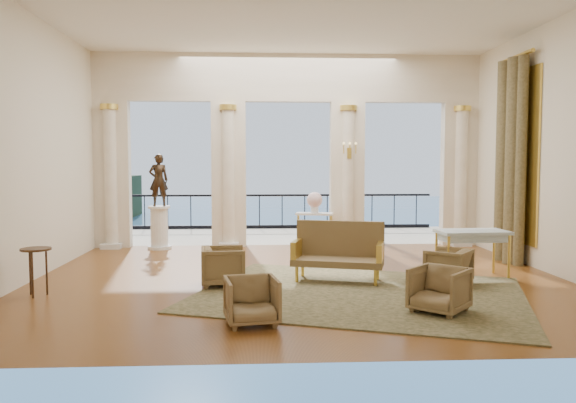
{
  "coord_description": "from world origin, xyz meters",
  "views": [
    {
      "loc": [
        -0.69,
        -9.42,
        1.99
      ],
      "look_at": [
        -0.17,
        0.6,
        1.29
      ],
      "focal_mm": 35.0,
      "sensor_mm": 36.0,
      "label": 1
    }
  ],
  "objects": [
    {
      "name": "rug",
      "position": [
        0.82,
        -1.14,
        0.01
      ],
      "size": [
        5.71,
        5.06,
        0.02
      ],
      "primitive_type": "cube",
      "rotation": [
        0.0,
        0.0,
        -0.34
      ],
      "color": "#2B311A",
      "rests_on": "ground"
    },
    {
      "name": "curtain",
      "position": [
        4.28,
        1.5,
        2.02
      ],
      "size": [
        0.33,
        1.4,
        4.09
      ],
      "color": "#4A4326",
      "rests_on": "ground"
    },
    {
      "name": "headland",
      "position": [
        -30.0,
        70.0,
        -3.0
      ],
      "size": [
        22.0,
        18.0,
        6.0
      ],
      "primitive_type": "cube",
      "color": "black",
      "rests_on": "sea"
    },
    {
      "name": "armchair_a",
      "position": [
        -0.78,
        -2.63,
        0.32
      ],
      "size": [
        0.72,
        0.69,
        0.65
      ],
      "primitive_type": "imported",
      "rotation": [
        0.0,
        0.0,
        0.18
      ],
      "color": "#48381C",
      "rests_on": "ground"
    },
    {
      "name": "floor",
      "position": [
        0.0,
        0.0,
        0.0
      ],
      "size": [
        9.0,
        9.0,
        0.0
      ],
      "primitive_type": "plane",
      "color": "#542A0F",
      "rests_on": "ground"
    },
    {
      "name": "console_table",
      "position": [
        0.6,
        3.55,
        0.67
      ],
      "size": [
        0.91,
        0.53,
        0.81
      ],
      "rotation": [
        0.0,
        0.0,
        -0.24
      ],
      "color": "silver",
      "rests_on": "ground"
    },
    {
      "name": "palm_tree",
      "position": [
        2.0,
        6.6,
        4.09
      ],
      "size": [
        2.0,
        2.0,
        4.5
      ],
      "color": "#4C3823",
      "rests_on": "terrace"
    },
    {
      "name": "armchair_b",
      "position": [
        1.68,
        -2.23,
        0.34
      ],
      "size": [
        0.9,
        0.9,
        0.67
      ],
      "primitive_type": "imported",
      "rotation": [
        0.0,
        0.0,
        -0.74
      ],
      "color": "#48381C",
      "rests_on": "ground"
    },
    {
      "name": "urn",
      "position": [
        0.6,
        3.55,
        1.09
      ],
      "size": [
        0.36,
        0.36,
        0.48
      ],
      "color": "silver",
      "rests_on": "console_table"
    },
    {
      "name": "armchair_c",
      "position": [
        2.38,
        -0.54,
        0.33
      ],
      "size": [
        0.86,
        0.87,
        0.65
      ],
      "primitive_type": "imported",
      "rotation": [
        0.0,
        0.0,
        -2.24
      ],
      "color": "#48381C",
      "rests_on": "ground"
    },
    {
      "name": "balustrade",
      "position": [
        0.0,
        7.4,
        0.41
      ],
      "size": [
        9.0,
        0.06,
        1.03
      ],
      "color": "black",
      "rests_on": "terrace"
    },
    {
      "name": "side_table",
      "position": [
        -4.0,
        -1.0,
        0.62
      ],
      "size": [
        0.44,
        0.44,
        0.72
      ],
      "color": "black",
      "rests_on": "ground"
    },
    {
      "name": "wall_sconce",
      "position": [
        1.4,
        3.51,
        2.23
      ],
      "size": [
        0.3,
        0.11,
        0.33
      ],
      "color": "gold",
      "rests_on": "arcade"
    },
    {
      "name": "room_walls",
      "position": [
        0.0,
        -1.12,
        2.88
      ],
      "size": [
        9.0,
        9.0,
        9.0
      ],
      "color": "#F6EBCF",
      "rests_on": "ground"
    },
    {
      "name": "sea",
      "position": [
        0.0,
        60.0,
        -6.0
      ],
      "size": [
        160.0,
        160.0,
        0.0
      ],
      "primitive_type": "plane",
      "color": "#295B9A",
      "rests_on": "ground"
    },
    {
      "name": "statue",
      "position": [
        -2.98,
        3.5,
        1.58
      ],
      "size": [
        0.49,
        0.39,
        1.18
      ],
      "primitive_type": "imported",
      "rotation": [
        0.0,
        0.0,
        3.42
      ],
      "color": "black",
      "rests_on": "pedestal"
    },
    {
      "name": "settee",
      "position": [
        0.64,
        -0.13,
        0.49
      ],
      "size": [
        1.61,
        1.02,
        0.99
      ],
      "rotation": [
        0.0,
        0.0,
        -0.27
      ],
      "color": "#48381C",
      "rests_on": "ground"
    },
    {
      "name": "armchair_d",
      "position": [
        -1.27,
        -0.43,
        0.35
      ],
      "size": [
        0.7,
        0.73,
        0.7
      ],
      "primitive_type": "imported",
      "rotation": [
        0.0,
        0.0,
        1.66
      ],
      "color": "#48381C",
      "rests_on": "ground"
    },
    {
      "name": "arcade",
      "position": [
        -0.0,
        3.82,
        2.58
      ],
      "size": [
        9.0,
        0.56,
        4.5
      ],
      "color": "beige",
      "rests_on": "ground"
    },
    {
      "name": "window_frame",
      "position": [
        4.47,
        1.5,
        2.1
      ],
      "size": [
        0.04,
        1.6,
        3.4
      ],
      "primitive_type": "cube",
      "color": "gold",
      "rests_on": "room_walls"
    },
    {
      "name": "game_table",
      "position": [
        3.0,
        0.05,
        0.73
      ],
      "size": [
        1.22,
        0.72,
        0.81
      ],
      "rotation": [
        0.0,
        0.0,
        0.07
      ],
      "color": "#AAC6D6",
      "rests_on": "ground"
    },
    {
      "name": "terrace",
      "position": [
        0.0,
        5.8,
        -0.05
      ],
      "size": [
        10.0,
        3.6,
        0.1
      ],
      "primitive_type": "cube",
      "color": "#A9A08A",
      "rests_on": "ground"
    },
    {
      "name": "pedestal",
      "position": [
        -2.98,
        3.5,
        0.48
      ],
      "size": [
        0.54,
        0.54,
        0.99
      ],
      "color": "silver",
      "rests_on": "ground"
    }
  ]
}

